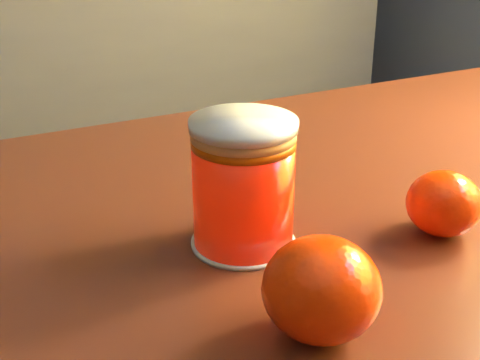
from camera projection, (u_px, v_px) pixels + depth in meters
table at (349, 331)px, 0.58m from camera, size 1.04×0.76×0.75m
juice_glass at (243, 185)px, 0.50m from camera, size 0.08×0.08×0.10m
orange_front at (322, 289)px, 0.41m from camera, size 0.09×0.09×0.07m
orange_back at (444, 203)px, 0.53m from camera, size 0.07×0.07×0.05m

